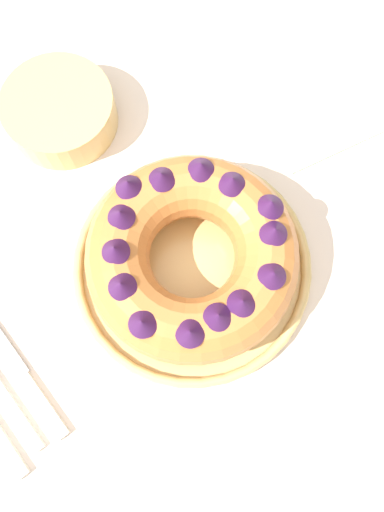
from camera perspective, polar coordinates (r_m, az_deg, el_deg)
The scene contains 7 objects.
ground_plane at distance 1.38m, azimuth 1.03°, elevation -8.84°, with size 8.00×8.00×0.00m, color brown.
dining_table at distance 0.70m, azimuth 2.01°, elevation -2.57°, with size 1.31×1.23×0.78m.
serving_dish at distance 0.61m, azimuth -0.00°, elevation -1.14°, with size 0.29×0.29×0.02m.
bundt_cake at distance 0.56m, azimuth 0.00°, elevation 0.06°, with size 0.24×0.24×0.09m.
cake_knife at distance 0.63m, azimuth -18.65°, elevation -13.13°, with size 0.02×0.19×0.01m.
side_bowl at distance 0.69m, azimuth -14.83°, elevation 15.66°, with size 0.14×0.14×0.05m, color tan.
napkin at distance 0.72m, azimuth 14.95°, elevation 15.38°, with size 0.16×0.11×0.00m, color #B2D1B7.
Camera 1 is at (-0.11, -0.10, 1.37)m, focal length 35.00 mm.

